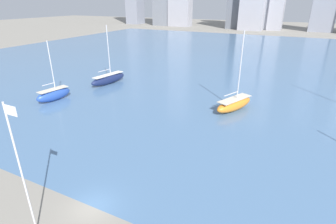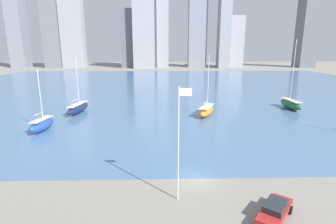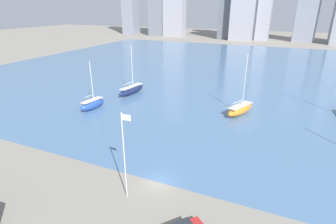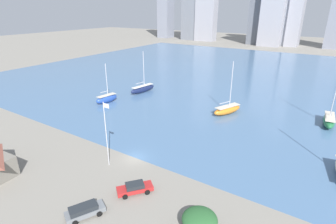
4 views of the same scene
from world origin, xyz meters
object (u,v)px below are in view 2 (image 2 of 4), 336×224
(sailboat_blue, at_px, (42,125))
(parked_sedan_red, at_px, (275,210))
(flag_pole, at_px, (179,141))
(sailboat_navy, at_px, (78,108))
(sailboat_green, at_px, (291,104))
(sailboat_orange, at_px, (206,110))

(sailboat_blue, relative_size, parked_sedan_red, 2.13)
(flag_pole, bearing_deg, sailboat_navy, 120.13)
(sailboat_green, bearing_deg, sailboat_blue, -167.10)
(sailboat_green, distance_m, sailboat_blue, 55.19)
(flag_pole, relative_size, sailboat_navy, 0.89)
(sailboat_blue, relative_size, sailboat_navy, 0.86)
(sailboat_blue, bearing_deg, sailboat_orange, 26.79)
(flag_pole, xyz_separation_m, sailboat_orange, (8.24, 32.52, -4.95))
(flag_pole, relative_size, parked_sedan_red, 2.20)
(flag_pole, distance_m, sailboat_blue, 32.41)
(sailboat_navy, bearing_deg, parked_sedan_red, -44.01)
(parked_sedan_red, bearing_deg, sailboat_blue, 179.73)
(sailboat_blue, distance_m, parked_sedan_red, 40.28)
(sailboat_orange, height_order, parked_sedan_red, sailboat_orange)
(sailboat_navy, relative_size, parked_sedan_red, 2.46)
(sailboat_green, distance_m, parked_sedan_red, 46.90)
(sailboat_blue, xyz_separation_m, parked_sedan_red, (31.15, -25.53, -0.37))
(flag_pole, height_order, sailboat_navy, sailboat_navy)
(sailboat_orange, bearing_deg, sailboat_green, 38.64)
(sailboat_navy, bearing_deg, sailboat_green, 12.73)
(sailboat_blue, height_order, sailboat_orange, sailboat_orange)
(sailboat_blue, height_order, sailboat_navy, sailboat_navy)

